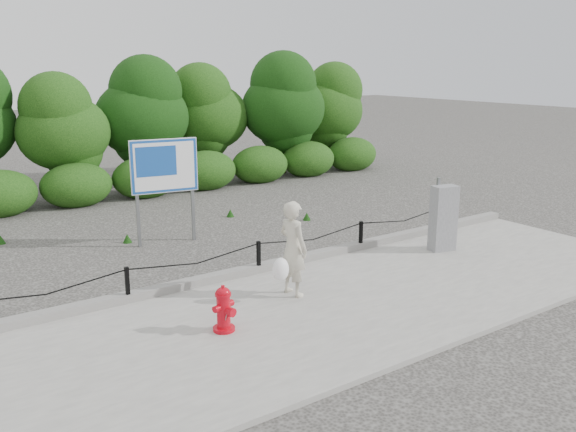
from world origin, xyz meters
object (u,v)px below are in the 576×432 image
(fire_hydrant, at_px, (224,309))
(advertising_sign, at_px, (164,171))
(pedestrian, at_px, (292,250))
(utility_cabinet, at_px, (443,218))

(fire_hydrant, relative_size, advertising_sign, 0.30)
(fire_hydrant, relative_size, pedestrian, 0.43)
(pedestrian, relative_size, utility_cabinet, 1.08)
(pedestrian, xyz_separation_m, utility_cabinet, (3.98, 0.26, -0.11))
(fire_hydrant, bearing_deg, pedestrian, 3.78)
(fire_hydrant, height_order, utility_cabinet, utility_cabinet)
(fire_hydrant, distance_m, advertising_sign, 5.05)
(utility_cabinet, bearing_deg, advertising_sign, 150.83)
(pedestrian, height_order, advertising_sign, advertising_sign)
(utility_cabinet, height_order, advertising_sign, advertising_sign)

